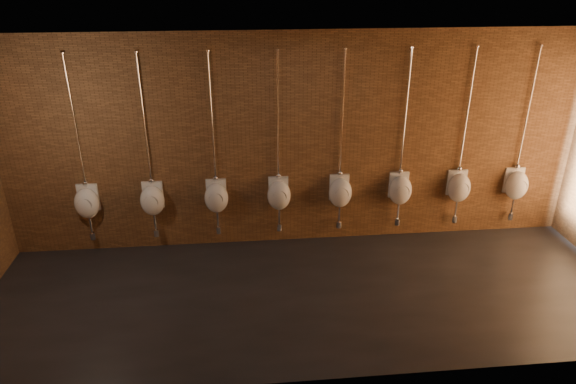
{
  "coord_description": "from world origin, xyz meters",
  "views": [
    {
      "loc": [
        -0.85,
        -5.55,
        4.07
      ],
      "look_at": [
        -0.21,
        0.9,
        1.1
      ],
      "focal_mm": 32.0,
      "sensor_mm": 36.0,
      "label": 1
    }
  ],
  "objects_px": {
    "urinal_0": "(87,202)",
    "urinal_1": "(152,199)",
    "urinal_5": "(400,189)",
    "urinal_7": "(516,184)",
    "urinal_2": "(216,196)",
    "urinal_6": "(459,186)",
    "urinal_3": "(279,194)",
    "urinal_4": "(340,191)"
  },
  "relations": [
    {
      "from": "urinal_0",
      "to": "urinal_1",
      "type": "height_order",
      "value": "same"
    },
    {
      "from": "urinal_0",
      "to": "urinal_6",
      "type": "height_order",
      "value": "same"
    },
    {
      "from": "urinal_5",
      "to": "urinal_7",
      "type": "distance_m",
      "value": 1.86
    },
    {
      "from": "urinal_3",
      "to": "urinal_4",
      "type": "height_order",
      "value": "same"
    },
    {
      "from": "urinal_2",
      "to": "urinal_5",
      "type": "xyz_separation_m",
      "value": [
        2.79,
        0.0,
        0.0
      ]
    },
    {
      "from": "urinal_0",
      "to": "urinal_7",
      "type": "bearing_deg",
      "value": 0.0
    },
    {
      "from": "urinal_2",
      "to": "urinal_5",
      "type": "height_order",
      "value": "same"
    },
    {
      "from": "urinal_5",
      "to": "urinal_0",
      "type": "bearing_deg",
      "value": 180.0
    },
    {
      "from": "urinal_0",
      "to": "urinal_7",
      "type": "distance_m",
      "value": 6.5
    },
    {
      "from": "urinal_6",
      "to": "urinal_3",
      "type": "bearing_deg",
      "value": 180.0
    },
    {
      "from": "urinal_0",
      "to": "urinal_6",
      "type": "distance_m",
      "value": 5.58
    },
    {
      "from": "urinal_2",
      "to": "urinal_7",
      "type": "distance_m",
      "value": 4.65
    },
    {
      "from": "urinal_3",
      "to": "urinal_5",
      "type": "distance_m",
      "value": 1.86
    },
    {
      "from": "urinal_7",
      "to": "urinal_6",
      "type": "bearing_deg",
      "value": 180.0
    },
    {
      "from": "urinal_6",
      "to": "urinal_4",
      "type": "bearing_deg",
      "value": 180.0
    },
    {
      "from": "urinal_3",
      "to": "urinal_5",
      "type": "bearing_deg",
      "value": 0.0
    },
    {
      "from": "urinal_4",
      "to": "urinal_7",
      "type": "xyz_separation_m",
      "value": [
        2.79,
        0.0,
        0.0
      ]
    },
    {
      "from": "urinal_1",
      "to": "urinal_4",
      "type": "bearing_deg",
      "value": 0.0
    },
    {
      "from": "urinal_1",
      "to": "urinal_5",
      "type": "height_order",
      "value": "same"
    },
    {
      "from": "urinal_1",
      "to": "urinal_2",
      "type": "height_order",
      "value": "same"
    },
    {
      "from": "urinal_3",
      "to": "urinal_7",
      "type": "bearing_deg",
      "value": 0.0
    },
    {
      "from": "urinal_4",
      "to": "urinal_2",
      "type": "bearing_deg",
      "value": 180.0
    },
    {
      "from": "urinal_3",
      "to": "urinal_5",
      "type": "relative_size",
      "value": 1.0
    },
    {
      "from": "urinal_3",
      "to": "urinal_4",
      "type": "bearing_deg",
      "value": 0.0
    },
    {
      "from": "urinal_2",
      "to": "urinal_7",
      "type": "relative_size",
      "value": 1.0
    },
    {
      "from": "urinal_1",
      "to": "urinal_5",
      "type": "bearing_deg",
      "value": 0.0
    },
    {
      "from": "urinal_3",
      "to": "urinal_6",
      "type": "bearing_deg",
      "value": 0.0
    },
    {
      "from": "urinal_7",
      "to": "urinal_3",
      "type": "bearing_deg",
      "value": 180.0
    },
    {
      "from": "urinal_0",
      "to": "urinal_6",
      "type": "bearing_deg",
      "value": 0.0
    },
    {
      "from": "urinal_5",
      "to": "urinal_6",
      "type": "xyz_separation_m",
      "value": [
        0.93,
        0.0,
        0.0
      ]
    },
    {
      "from": "urinal_0",
      "to": "urinal_4",
      "type": "bearing_deg",
      "value": 0.0
    },
    {
      "from": "urinal_5",
      "to": "urinal_6",
      "type": "height_order",
      "value": "same"
    },
    {
      "from": "urinal_5",
      "to": "urinal_7",
      "type": "bearing_deg",
      "value": 0.0
    },
    {
      "from": "urinal_3",
      "to": "urinal_4",
      "type": "xyz_separation_m",
      "value": [
        0.93,
        0.0,
        0.0
      ]
    },
    {
      "from": "urinal_1",
      "to": "urinal_5",
      "type": "relative_size",
      "value": 1.0
    },
    {
      "from": "urinal_0",
      "to": "urinal_1",
      "type": "bearing_deg",
      "value": 0.0
    },
    {
      "from": "urinal_5",
      "to": "urinal_6",
      "type": "distance_m",
      "value": 0.93
    },
    {
      "from": "urinal_3",
      "to": "urinal_5",
      "type": "height_order",
      "value": "same"
    },
    {
      "from": "urinal_4",
      "to": "urinal_5",
      "type": "bearing_deg",
      "value": 0.0
    },
    {
      "from": "urinal_4",
      "to": "urinal_6",
      "type": "xyz_separation_m",
      "value": [
        1.86,
        0.0,
        0.0
      ]
    },
    {
      "from": "urinal_1",
      "to": "urinal_6",
      "type": "relative_size",
      "value": 1.0
    },
    {
      "from": "urinal_2",
      "to": "urinal_0",
      "type": "bearing_deg",
      "value": 180.0
    }
  ]
}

